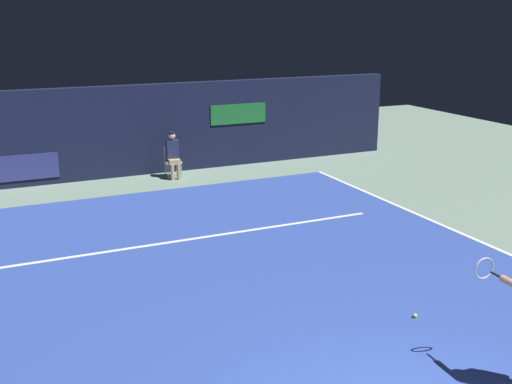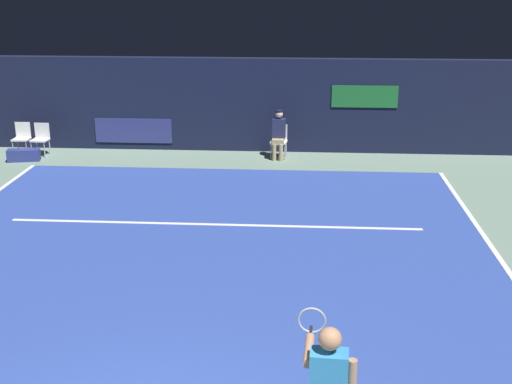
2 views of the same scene
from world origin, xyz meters
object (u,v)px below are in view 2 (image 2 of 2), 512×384
object	(u,v)px
tennis_ball	(312,358)
courtside_chair_far	(41,137)
courtside_chair_near	(22,136)
equipment_bag	(24,155)
line_judge_on_chair	(279,134)

from	to	relation	value
tennis_ball	courtside_chair_far	bearing A→B (deg)	126.71
courtside_chair_near	equipment_bag	size ratio (longest dim) A/B	1.05
tennis_ball	equipment_bag	xyz separation A→B (m)	(-7.59, 9.20, 0.11)
line_judge_on_chair	courtside_chair_near	distance (m)	7.12
courtside_chair_far	tennis_ball	bearing A→B (deg)	-53.29
courtside_chair_near	courtside_chair_far	bearing A→B (deg)	-6.25
courtside_chair_near	equipment_bag	distance (m)	0.82
line_judge_on_chair	tennis_ball	xyz separation A→B (m)	(0.76, -9.90, -0.64)
courtside_chair_far	line_judge_on_chair	bearing A→B (deg)	0.63
courtside_chair_far	equipment_bag	distance (m)	0.76
courtside_chair_near	tennis_ball	xyz separation A→B (m)	(7.89, -9.89, -0.46)
line_judge_on_chair	courtside_chair_far	distance (m)	6.57
line_judge_on_chair	tennis_ball	bearing A→B (deg)	-85.59
tennis_ball	line_judge_on_chair	bearing A→B (deg)	94.41
courtside_chair_far	tennis_ball	xyz separation A→B (m)	(7.33, -9.83, -0.46)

